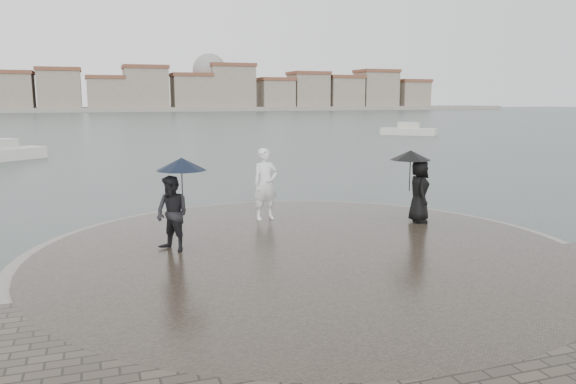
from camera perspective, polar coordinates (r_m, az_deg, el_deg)
name	(u,v)px	position (r m, az deg, el deg)	size (l,w,h in m)	color
ground	(384,324)	(9.65, 9.70, -13.04)	(400.00, 400.00, 0.00)	#2B3835
kerb_ring	(307,258)	(12.59, 1.97, -6.72)	(12.50, 12.50, 0.32)	gray
quay_tip	(307,257)	(12.59, 1.97, -6.63)	(11.90, 11.90, 0.36)	#2D261E
statue	(265,184)	(15.43, -2.31, 0.81)	(0.72, 0.47, 1.98)	white
visitor_left	(175,199)	(12.48, -11.41, -0.72)	(1.30, 1.17, 2.04)	black
visitor_right	(417,180)	(15.46, 12.95, 1.15)	(1.20, 1.14, 1.95)	black
far_skyline	(82,91)	(168.50, -20.20, 9.56)	(260.00, 20.00, 37.00)	gray
boats	(257,140)	(45.38, -3.18, 5.30)	(40.88, 17.67, 1.50)	beige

